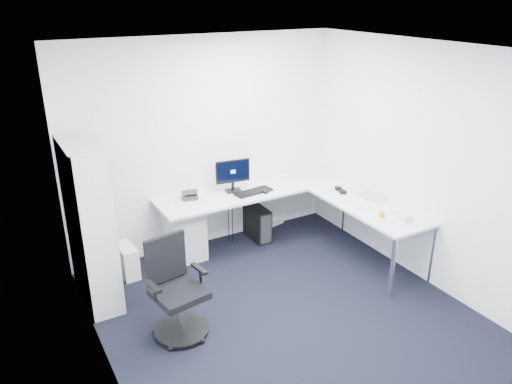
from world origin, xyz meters
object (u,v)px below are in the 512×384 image
monitor (233,175)px  laptop (372,188)px  l_desk (270,225)px  task_chair (179,291)px  bookshelf (90,225)px

monitor → laptop: monitor is taller
l_desk → monitor: 0.79m
l_desk → monitor: monitor is taller
monitor → l_desk: bearing=-46.0°
task_chair → monitor: bearing=37.8°
bookshelf → laptop: bearing=-11.5°
l_desk → bookshelf: bearing=178.7°
task_chair → monitor: (1.32, 1.41, 0.49)m
l_desk → bookshelf: size_ratio=1.48×
bookshelf → laptop: (3.28, -0.67, 0.00)m
bookshelf → l_desk: bearing=-1.3°
laptop → l_desk: bearing=141.8°
l_desk → bookshelf: (-2.17, 0.05, 0.51)m
bookshelf → monitor: bookshelf is taller
bookshelf → laptop: bookshelf is taller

